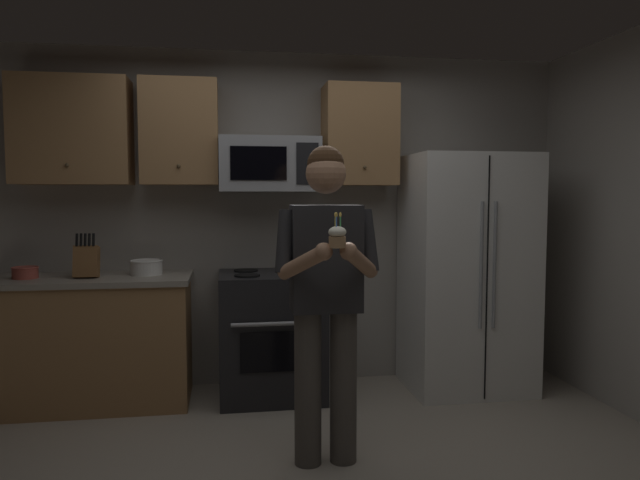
{
  "coord_description": "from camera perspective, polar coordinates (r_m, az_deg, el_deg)",
  "views": [
    {
      "loc": [
        -0.47,
        -2.97,
        1.49
      ],
      "look_at": [
        0.03,
        0.2,
        1.25
      ],
      "focal_mm": 33.29,
      "sensor_mm": 36.0,
      "label": 1
    }
  ],
  "objects": [
    {
      "name": "cupcake",
      "position": [
        2.89,
        1.68,
        0.35
      ],
      "size": [
        0.09,
        0.09,
        0.17
      ],
      "color": "#A87F56"
    },
    {
      "name": "counter_left",
      "position": [
        4.58,
        -21.36,
        -8.99
      ],
      "size": [
        1.44,
        0.66,
        0.92
      ],
      "color": "#9E7247",
      "rests_on": "ground"
    },
    {
      "name": "wall_back",
      "position": [
        4.75,
        -3.29,
        1.99
      ],
      "size": [
        4.4,
        0.1,
        2.6
      ],
      "primitive_type": "cube",
      "color": "gray",
      "rests_on": "ground"
    },
    {
      "name": "knife_block",
      "position": [
        4.43,
        -21.53,
        -1.9
      ],
      "size": [
        0.16,
        0.15,
        0.32
      ],
      "color": "brown",
      "rests_on": "counter_left"
    },
    {
      "name": "microwave",
      "position": [
        4.47,
        -4.9,
        7.22
      ],
      "size": [
        0.74,
        0.41,
        0.4
      ],
      "color": "#9EA0A5"
    },
    {
      "name": "person",
      "position": [
        3.25,
        0.59,
        -4.5
      ],
      "size": [
        0.6,
        0.48,
        1.76
      ],
      "color": "#4C4742",
      "rests_on": "ground"
    },
    {
      "name": "cabinet_row_upper",
      "position": [
        4.53,
        -12.35,
        10.01
      ],
      "size": [
        2.78,
        0.36,
        0.76
      ],
      "color": "#9E7247"
    },
    {
      "name": "ground_plane",
      "position": [
        3.36,
        -0.01,
        -22.06
      ],
      "size": [
        6.0,
        6.0,
        0.0
      ],
      "primitive_type": "plane",
      "color": "#9E9384"
    },
    {
      "name": "oven_range",
      "position": [
        4.46,
        -4.68,
        -9.05
      ],
      "size": [
        0.76,
        0.7,
        0.93
      ],
      "color": "black",
      "rests_on": "ground"
    },
    {
      "name": "bowl_small_colored",
      "position": [
        4.57,
        -26.48,
        -2.79
      ],
      "size": [
        0.18,
        0.18,
        0.08
      ],
      "color": "#B24C3F",
      "rests_on": "counter_left"
    },
    {
      "name": "refrigerator",
      "position": [
        4.7,
        13.91,
        -3.05
      ],
      "size": [
        0.9,
        0.75,
        1.8
      ],
      "color": "white",
      "rests_on": "ground"
    },
    {
      "name": "bowl_large_white",
      "position": [
        4.47,
        -16.34,
        -2.49
      ],
      "size": [
        0.23,
        0.23,
        0.11
      ],
      "color": "white",
      "rests_on": "counter_left"
    }
  ]
}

